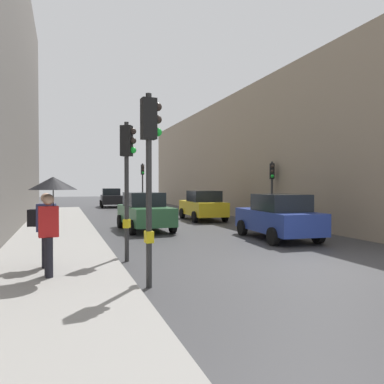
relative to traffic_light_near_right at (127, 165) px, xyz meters
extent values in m
plane|color=#38383A|center=(4.43, -2.48, -2.66)|extent=(120.00, 120.00, 0.00)
cube|color=gray|center=(-1.91, 3.52, -2.58)|extent=(3.19, 40.00, 0.16)
cube|color=gray|center=(15.18, 15.47, 1.47)|extent=(12.00, 34.59, 8.25)
cylinder|color=#2D2D2D|center=(-0.02, 0.01, -0.73)|extent=(0.12, 0.12, 3.86)
cube|color=black|center=(-0.02, 0.01, 0.68)|extent=(0.38, 0.36, 0.84)
cube|color=yellow|center=(-0.02, 0.01, -1.61)|extent=(0.24, 0.25, 0.24)
sphere|color=#2D231E|center=(0.15, -0.08, 0.94)|extent=(0.18, 0.18, 0.18)
sphere|color=#2D231E|center=(0.15, -0.08, 0.68)|extent=(0.18, 0.18, 0.18)
sphere|color=green|center=(0.15, -0.08, 0.42)|extent=(0.18, 0.18, 0.18)
cylinder|color=#2D2D2D|center=(8.88, 6.98, -0.98)|extent=(0.12, 0.12, 3.36)
cube|color=black|center=(8.88, 6.98, 0.18)|extent=(0.34, 0.37, 0.84)
cube|color=yellow|center=(8.88, 6.98, -1.61)|extent=(0.25, 0.23, 0.24)
sphere|color=#2D231E|center=(8.80, 6.81, 0.44)|extent=(0.18, 0.18, 0.18)
sphere|color=#2D231E|center=(8.80, 6.81, 0.18)|extent=(0.18, 0.18, 0.18)
sphere|color=green|center=(8.80, 6.81, -0.08)|extent=(0.18, 0.18, 0.18)
cylinder|color=#2D2D2D|center=(-0.02, -2.76, -0.66)|extent=(0.12, 0.12, 4.00)
cube|color=black|center=(-0.02, -2.76, 0.82)|extent=(0.31, 0.26, 0.84)
cube|color=yellow|center=(-0.02, -2.76, -1.61)|extent=(0.17, 0.21, 0.24)
sphere|color=#2D231E|center=(0.17, -2.75, 1.08)|extent=(0.18, 0.18, 0.18)
sphere|color=#2D231E|center=(0.17, -2.75, 0.82)|extent=(0.18, 0.18, 0.18)
sphere|color=green|center=(0.17, -2.75, 0.56)|extent=(0.18, 0.18, 0.18)
cylinder|color=#2D2D2D|center=(4.72, 20.65, -0.70)|extent=(0.12, 0.12, 3.91)
cube|color=black|center=(4.72, 20.65, 0.73)|extent=(0.24, 0.30, 0.84)
cube|color=yellow|center=(4.72, 20.65, -1.61)|extent=(0.20, 0.16, 0.24)
sphere|color=#2D231E|center=(4.72, 20.46, 0.99)|extent=(0.18, 0.18, 0.18)
sphere|color=#2D231E|center=(4.72, 20.46, 0.73)|extent=(0.18, 0.18, 0.18)
sphere|color=green|center=(4.72, 20.46, 0.47)|extent=(0.18, 0.18, 0.18)
cube|color=#2D6038|center=(1.93, 6.68, -1.94)|extent=(1.97, 4.27, 0.80)
cube|color=black|center=(1.92, 6.93, -1.22)|extent=(1.68, 2.06, 0.64)
cylinder|color=black|center=(2.88, 5.37, -2.34)|extent=(0.25, 0.65, 0.64)
cylinder|color=black|center=(1.08, 5.30, -2.34)|extent=(0.25, 0.65, 0.64)
cylinder|color=black|center=(2.77, 8.07, -2.34)|extent=(0.25, 0.65, 0.64)
cylinder|color=black|center=(0.97, 8.00, -2.34)|extent=(0.25, 0.65, 0.64)
cube|color=black|center=(2.67, 25.27, -1.94)|extent=(2.04, 4.30, 0.80)
cube|color=black|center=(2.69, 25.52, -1.22)|extent=(1.71, 2.09, 0.64)
cylinder|color=black|center=(3.50, 23.87, -2.34)|extent=(0.26, 0.65, 0.64)
cylinder|color=black|center=(1.70, 23.98, -2.34)|extent=(0.26, 0.65, 0.64)
cylinder|color=black|center=(3.65, 26.57, -2.34)|extent=(0.26, 0.65, 0.64)
cylinder|color=black|center=(1.85, 26.67, -2.34)|extent=(0.26, 0.65, 0.64)
cube|color=yellow|center=(6.24, 10.44, -1.94)|extent=(2.00, 4.28, 0.80)
cube|color=black|center=(6.22, 10.19, -1.22)|extent=(1.69, 2.07, 0.64)
cylinder|color=black|center=(5.40, 11.83, -2.34)|extent=(0.25, 0.65, 0.64)
cylinder|color=black|center=(7.20, 11.74, -2.34)|extent=(0.25, 0.65, 0.64)
cylinder|color=black|center=(5.27, 9.13, -2.34)|extent=(0.25, 0.65, 0.64)
cylinder|color=black|center=(7.07, 9.05, -2.34)|extent=(0.25, 0.65, 0.64)
cube|color=navy|center=(6.21, 2.24, -1.94)|extent=(2.07, 4.31, 0.80)
cube|color=black|center=(6.20, 1.99, -1.22)|extent=(1.73, 2.10, 0.64)
cylinder|color=black|center=(5.40, 3.64, -2.34)|extent=(0.26, 0.65, 0.64)
cylinder|color=black|center=(7.20, 3.52, -2.34)|extent=(0.26, 0.65, 0.64)
cylinder|color=black|center=(5.23, 0.95, -2.34)|extent=(0.26, 0.65, 0.64)
cylinder|color=black|center=(7.02, 0.83, -2.34)|extent=(0.26, 0.65, 0.64)
cylinder|color=black|center=(-2.00, -1.67, -2.07)|extent=(0.16, 0.16, 0.85)
cylinder|color=black|center=(-1.98, -1.87, -2.07)|extent=(0.16, 0.16, 0.85)
cube|color=red|center=(-1.99, -1.77, -1.32)|extent=(0.43, 0.30, 0.66)
sphere|color=tan|center=(-1.99, -1.77, -0.85)|extent=(0.24, 0.24, 0.24)
cylinder|color=black|center=(-1.89, -1.76, -1.07)|extent=(0.02, 0.02, 0.90)
cone|color=black|center=(-1.89, -1.76, -0.50)|extent=(1.00, 1.00, 0.28)
cylinder|color=black|center=(-2.04, -0.67, -2.07)|extent=(0.16, 0.16, 0.85)
cylinder|color=black|center=(-2.09, -0.87, -2.07)|extent=(0.16, 0.16, 0.85)
cube|color=navy|center=(-2.07, -0.77, -1.32)|extent=(0.45, 0.35, 0.66)
sphere|color=tan|center=(-2.07, -0.77, -0.85)|extent=(0.24, 0.24, 0.24)
cube|color=black|center=(-2.36, -0.70, -1.32)|extent=(0.26, 0.32, 0.40)
camera|label=1|loc=(-1.71, -10.24, -0.53)|focal=34.63mm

